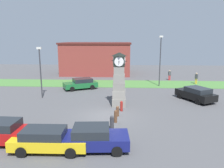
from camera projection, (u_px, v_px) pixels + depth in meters
ground_plane at (105, 116)px, 19.31m from camera, size 77.29×77.29×0.00m
clock_tower at (119, 82)px, 21.74m from camera, size 1.52×1.48×5.40m
bollard_near_tower at (112, 123)px, 16.23m from camera, size 0.29×0.29×1.11m
bollard_mid_row at (116, 116)px, 17.68m from camera, size 0.26×0.26×1.05m
bollard_far_row at (118, 111)px, 19.17m from camera, size 0.28×0.28×0.91m
bollard_end_row at (121, 106)px, 20.49m from camera, size 0.25×0.25×0.98m
car_navy_sedan at (4, 132)px, 14.09m from camera, size 4.34×2.01×1.53m
car_near_tower at (48, 139)px, 13.16m from camera, size 4.62×1.92×1.40m
car_by_building at (95, 138)px, 13.33m from camera, size 4.11×2.24×1.46m
car_far_lot at (196, 94)px, 23.93m from camera, size 3.80×4.79×1.51m
car_silver_hatch at (81, 84)px, 29.50m from camera, size 4.80×3.73×1.45m
pedestrian_near_bench at (196, 78)px, 32.63m from camera, size 0.45×0.46×1.74m
pedestrian_by_cars at (170, 74)px, 35.88m from camera, size 0.45×0.34×1.66m
street_lamp_near_road at (40, 69)px, 24.50m from camera, size 0.50×0.24×5.80m
street_lamp_far_side at (160, 58)px, 30.68m from camera, size 0.50×0.24×7.12m
warehouse_blue_far at (97, 58)px, 42.63m from camera, size 13.15×9.27×6.02m
grass_verge_far at (116, 84)px, 33.13m from camera, size 46.37×5.46×0.04m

